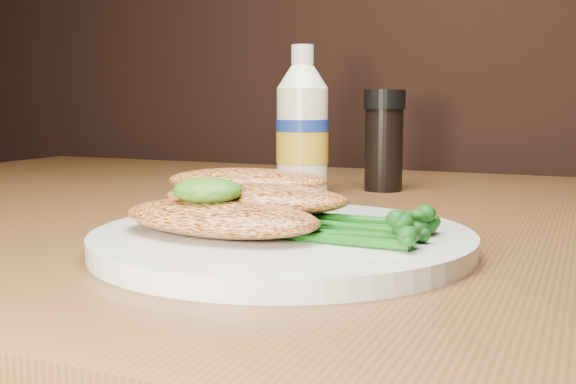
% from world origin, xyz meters
% --- Properties ---
extents(plate, '(0.26, 0.26, 0.01)m').
position_xyz_m(plate, '(0.12, 0.87, 0.76)').
color(plate, silver).
rests_on(plate, dining_table).
extents(chicken_front, '(0.15, 0.09, 0.02)m').
position_xyz_m(chicken_front, '(0.09, 0.84, 0.78)').
color(chicken_front, '#D88244').
rests_on(chicken_front, plate).
extents(chicken_mid, '(0.14, 0.08, 0.02)m').
position_xyz_m(chicken_mid, '(0.09, 0.88, 0.78)').
color(chicken_mid, '#D88244').
rests_on(chicken_mid, plate).
extents(chicken_back, '(0.14, 0.09, 0.02)m').
position_xyz_m(chicken_back, '(0.07, 0.92, 0.79)').
color(chicken_back, '#D88244').
rests_on(chicken_back, plate).
extents(pesto_front, '(0.05, 0.05, 0.02)m').
position_xyz_m(pesto_front, '(0.08, 0.84, 0.79)').
color(pesto_front, '#133207').
rests_on(pesto_front, chicken_front).
extents(broccolini_bundle, '(0.13, 0.11, 0.02)m').
position_xyz_m(broccolini_bundle, '(0.17, 0.87, 0.77)').
color(broccolini_bundle, '#135512').
rests_on(broccolini_bundle, plate).
extents(mayo_bottle, '(0.07, 0.07, 0.16)m').
position_xyz_m(mayo_bottle, '(0.02, 1.14, 0.83)').
color(mayo_bottle, white).
rests_on(mayo_bottle, dining_table).
extents(pepper_grinder, '(0.06, 0.06, 0.11)m').
position_xyz_m(pepper_grinder, '(0.09, 1.21, 0.81)').
color(pepper_grinder, black).
rests_on(pepper_grinder, dining_table).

